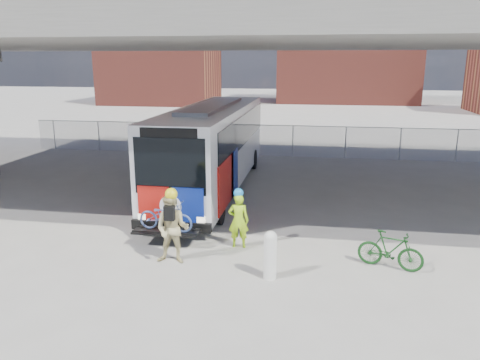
% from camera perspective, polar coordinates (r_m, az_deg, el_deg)
% --- Properties ---
extents(ground, '(160.00, 160.00, 0.00)m').
position_cam_1_polar(ground, '(16.11, 0.43, -5.40)').
color(ground, '#9E9991').
rests_on(ground, ground).
extents(bus, '(2.67, 12.96, 3.69)m').
position_cam_1_polar(bus, '(20.05, -3.30, 4.75)').
color(bus, silver).
rests_on(bus, ground).
extents(overpass, '(40.00, 16.00, 7.95)m').
position_cam_1_polar(overpass, '(19.16, 2.42, 17.63)').
color(overpass, '#605E59').
rests_on(overpass, ground).
extents(chainlink_fence, '(30.00, 0.06, 30.00)m').
position_cam_1_polar(chainlink_fence, '(27.38, 4.37, 5.85)').
color(chainlink_fence, gray).
rests_on(chainlink_fence, ground).
extents(brick_buildings, '(54.00, 22.00, 12.00)m').
position_cam_1_polar(brick_buildings, '(63.22, 8.63, 14.14)').
color(brick_buildings, brown).
rests_on(brick_buildings, ground).
extents(smokestack, '(2.20, 2.20, 25.00)m').
position_cam_1_polar(smokestack, '(71.29, 19.88, 19.20)').
color(smokestack, brown).
rests_on(smokestack, ground).
extents(bollard, '(0.34, 0.34, 1.29)m').
position_cam_1_polar(bollard, '(12.05, 3.70, -8.90)').
color(bollard, silver).
rests_on(bollard, ground).
extents(cyclist_hivis, '(0.65, 0.46, 1.83)m').
position_cam_1_polar(cyclist_hivis, '(13.91, -0.18, -4.79)').
color(cyclist_hivis, '#A2DC17').
rests_on(cyclist_hivis, ground).
extents(cyclist_tan, '(0.97, 0.77, 2.14)m').
position_cam_1_polar(cyclist_tan, '(12.94, -8.24, -5.82)').
color(cyclist_tan, '#C8B980').
rests_on(cyclist_tan, ground).
extents(bike_parked, '(1.80, 1.01, 1.04)m').
position_cam_1_polar(bike_parked, '(13.27, 17.86, -8.13)').
color(bike_parked, '#154318').
rests_on(bike_parked, ground).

